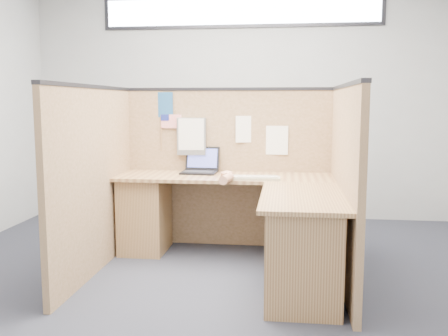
# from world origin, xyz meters

# --- Properties ---
(floor) EXTENTS (5.00, 5.00, 0.00)m
(floor) POSITION_xyz_m (0.00, 0.00, 0.00)
(floor) COLOR #1F202C
(floor) RESTS_ON ground
(wall_back) EXTENTS (5.00, 0.00, 5.00)m
(wall_back) POSITION_xyz_m (0.00, 2.25, 1.40)
(wall_back) COLOR #B0B3B6
(wall_back) RESTS_ON floor
(wall_front) EXTENTS (5.00, 0.00, 5.00)m
(wall_front) POSITION_xyz_m (0.00, -2.25, 1.40)
(wall_front) COLOR #B0B3B6
(wall_front) RESTS_ON floor
(clerestory_window) EXTENTS (3.30, 0.04, 0.38)m
(clerestory_window) POSITION_xyz_m (0.00, 2.23, 2.45)
(clerestory_window) COLOR #232328
(clerestory_window) RESTS_ON wall_back
(cubicle_partitions) EXTENTS (2.06, 1.83, 1.53)m
(cubicle_partitions) POSITION_xyz_m (0.00, 0.43, 0.77)
(cubicle_partitions) COLOR brown
(cubicle_partitions) RESTS_ON floor
(l_desk) EXTENTS (1.95, 1.75, 0.73)m
(l_desk) POSITION_xyz_m (0.18, 0.29, 0.39)
(l_desk) COLOR brown
(l_desk) RESTS_ON floor
(laptop) EXTENTS (0.34, 0.33, 0.24)m
(laptop) POSITION_xyz_m (-0.25, 0.85, 0.79)
(laptop) COLOR black
(laptop) RESTS_ON l_desk
(keyboard) EXTENTS (0.47, 0.18, 0.03)m
(keyboard) POSITION_xyz_m (0.28, 0.48, 0.74)
(keyboard) COLOR #9E977A
(keyboard) RESTS_ON l_desk
(mouse) EXTENTS (0.12, 0.09, 0.05)m
(mouse) POSITION_xyz_m (0.05, 0.48, 0.75)
(mouse) COLOR #B3B3B8
(mouse) RESTS_ON l_desk
(hand_forearm) EXTENTS (0.11, 0.39, 0.08)m
(hand_forearm) POSITION_xyz_m (0.06, 0.34, 0.77)
(hand_forearm) COLOR tan
(hand_forearm) RESTS_ON l_desk
(blue_poster) EXTENTS (0.18, 0.03, 0.24)m
(blue_poster) POSITION_xyz_m (-0.62, 0.97, 1.37)
(blue_poster) COLOR navy
(blue_poster) RESTS_ON cubicle_partitions
(american_flag) EXTENTS (0.21, 0.01, 0.35)m
(american_flag) POSITION_xyz_m (-0.58, 0.96, 1.20)
(american_flag) COLOR olive
(american_flag) RESTS_ON cubicle_partitions
(file_holder) EXTENTS (0.28, 0.05, 0.36)m
(file_holder) POSITION_xyz_m (-0.35, 0.94, 1.07)
(file_holder) COLOR slate
(file_holder) RESTS_ON cubicle_partitions
(paper_left) EXTENTS (0.21, 0.02, 0.27)m
(paper_left) POSITION_xyz_m (0.46, 0.97, 1.03)
(paper_left) COLOR white
(paper_left) RESTS_ON cubicle_partitions
(paper_right) EXTENTS (0.20, 0.04, 0.25)m
(paper_right) POSITION_xyz_m (0.17, 0.97, 1.14)
(paper_right) COLOR white
(paper_right) RESTS_ON cubicle_partitions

